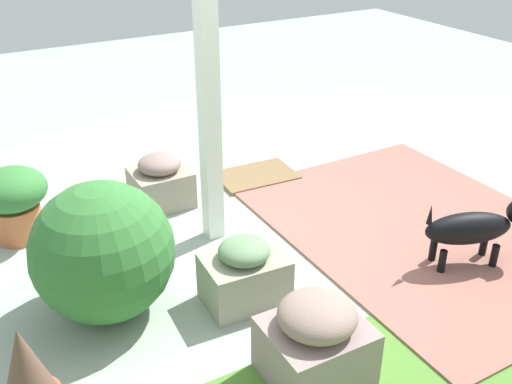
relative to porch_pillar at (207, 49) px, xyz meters
name	(u,v)px	position (x,y,z in m)	size (l,w,h in m)	color
ground_plane	(264,238)	(-0.28, 0.21, -1.28)	(12.00, 12.00, 0.00)	#99A699
brick_path	(422,229)	(-1.29, 0.66, -1.27)	(1.80, 2.40, 0.02)	#9A6154
porch_pillar	(207,49)	(0.00, 0.00, 0.00)	(0.11, 0.11, 2.56)	white
stone_planter_nearest	(161,182)	(0.15, -0.58, -1.10)	(0.42, 0.37, 0.40)	gray
stone_planter_mid	(244,274)	(0.16, 0.74, -1.10)	(0.48, 0.37, 0.41)	gray
stone_planter_far	(316,341)	(0.15, 1.42, -1.07)	(0.48, 0.43, 0.46)	gray
round_shrub	(103,252)	(0.86, 0.43, -0.89)	(0.78, 0.78, 0.78)	#327132
terracotta_pot_broad	(13,199)	(1.16, -0.62, -0.99)	(0.46, 0.46, 0.50)	#CA6A3F
dog	(476,227)	(-1.25, 1.12, -1.01)	(0.68, 0.37, 0.47)	black
doormat	(256,176)	(-0.69, -0.62, -1.27)	(0.63, 0.42, 0.03)	brown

